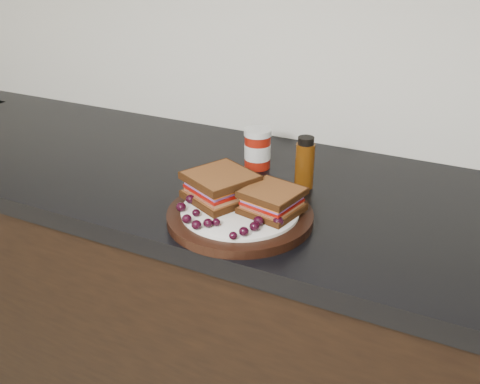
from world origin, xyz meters
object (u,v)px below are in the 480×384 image
(condiment_jar, at_px, (258,148))
(plate, at_px, (240,216))
(oil_bottle, at_px, (305,162))
(sandwich_left, at_px, (220,186))

(condiment_jar, bearing_deg, plate, -72.51)
(oil_bottle, bearing_deg, sandwich_left, -122.35)
(plate, bearing_deg, condiment_jar, 107.49)
(plate, relative_size, oil_bottle, 2.46)
(condiment_jar, bearing_deg, sandwich_left, -83.72)
(sandwich_left, height_order, oil_bottle, oil_bottle)
(condiment_jar, height_order, oil_bottle, oil_bottle)
(plate, height_order, condiment_jar, condiment_jar)
(plate, bearing_deg, oil_bottle, 73.80)
(sandwich_left, distance_m, condiment_jar, 0.23)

